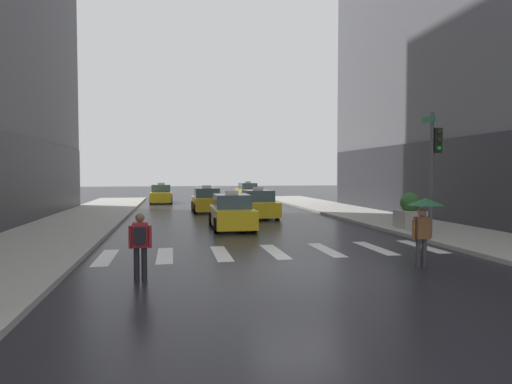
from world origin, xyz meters
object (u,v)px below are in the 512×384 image
(taxi_second, at_px, (258,205))
(taxi_fourth, at_px, (161,195))
(traffic_light_pole, at_px, (434,157))
(pedestrian_with_backpack, at_px, (140,241))
(pedestrian_with_umbrella, at_px, (424,213))
(taxi_third, at_px, (207,201))
(taxi_fifth, at_px, (248,191))
(taxi_lead, at_px, (232,213))
(planter_near_corner, at_px, (410,212))

(taxi_second, distance_m, taxi_fourth, 15.19)
(traffic_light_pole, distance_m, pedestrian_with_backpack, 11.72)
(taxi_fourth, relative_size, pedestrian_with_umbrella, 2.34)
(taxi_third, relative_size, taxi_fifth, 0.99)
(pedestrian_with_backpack, bearing_deg, taxi_lead, 70.05)
(taxi_fourth, height_order, planter_near_corner, taxi_fourth)
(taxi_second, relative_size, pedestrian_with_umbrella, 2.35)
(traffic_light_pole, xyz_separation_m, taxi_fourth, (-10.85, 24.30, -2.53))
(taxi_third, height_order, pedestrian_with_umbrella, pedestrian_with_umbrella)
(taxi_fourth, xyz_separation_m, pedestrian_with_backpack, (0.20, -28.63, 0.25))
(taxi_fourth, relative_size, pedestrian_with_backpack, 2.75)
(traffic_light_pole, xyz_separation_m, taxi_second, (-4.86, 10.34, -2.53))
(traffic_light_pole, height_order, taxi_lead, traffic_light_pole)
(taxi_third, bearing_deg, taxi_fifth, 70.13)
(taxi_fourth, bearing_deg, taxi_lead, -78.78)
(taxi_second, bearing_deg, pedestrian_with_umbrella, -83.04)
(taxi_fifth, bearing_deg, planter_near_corner, -84.11)
(taxi_lead, xyz_separation_m, planter_near_corner, (7.79, -2.62, 0.15))
(pedestrian_with_backpack, bearing_deg, taxi_second, 68.47)
(traffic_light_pole, bearing_deg, pedestrian_with_umbrella, -125.47)
(taxi_third, distance_m, planter_near_corner, 14.60)
(taxi_second, distance_m, planter_near_corner, 9.35)
(taxi_second, height_order, pedestrian_with_backpack, taxi_second)
(taxi_third, xyz_separation_m, pedestrian_with_backpack, (-3.08, -19.18, 0.25))
(traffic_light_pole, relative_size, planter_near_corner, 3.00)
(taxi_second, relative_size, taxi_fourth, 1.00)
(planter_near_corner, bearing_deg, traffic_light_pole, -103.69)
(taxi_lead, bearing_deg, taxi_second, 65.43)
(pedestrian_with_umbrella, bearing_deg, traffic_light_pole, 54.53)
(taxi_second, height_order, pedestrian_with_umbrella, pedestrian_with_umbrella)
(taxi_second, bearing_deg, traffic_light_pole, -64.80)
(taxi_second, xyz_separation_m, taxi_fourth, (-5.99, 13.96, 0.00))
(taxi_fourth, xyz_separation_m, pedestrian_with_umbrella, (7.77, -28.62, 0.79))
(taxi_fourth, bearing_deg, pedestrian_with_backpack, -89.60)
(taxi_fifth, height_order, pedestrian_with_umbrella, pedestrian_with_umbrella)
(taxi_third, bearing_deg, planter_near_corner, -55.54)
(taxi_fourth, distance_m, pedestrian_with_umbrella, 29.66)
(taxi_lead, bearing_deg, taxi_fourth, 101.22)
(taxi_lead, bearing_deg, taxi_fifth, 78.49)
(taxi_lead, height_order, taxi_fourth, same)
(pedestrian_with_umbrella, distance_m, pedestrian_with_backpack, 7.60)
(taxi_fourth, bearing_deg, pedestrian_with_umbrella, -74.80)
(pedestrian_with_umbrella, relative_size, pedestrian_with_backpack, 1.18)
(taxi_lead, relative_size, taxi_second, 1.00)
(taxi_fourth, distance_m, taxi_fifth, 10.41)
(pedestrian_with_umbrella, distance_m, planter_near_corner, 8.08)
(taxi_lead, bearing_deg, planter_near_corner, -18.58)
(taxi_lead, bearing_deg, pedestrian_with_umbrella, -67.52)
(taxi_fifth, relative_size, planter_near_corner, 2.89)
(planter_near_corner, bearing_deg, taxi_fourth, 118.23)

